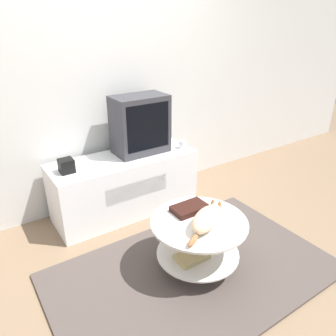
% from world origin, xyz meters
% --- Properties ---
extents(ground_plane, '(12.00, 12.00, 0.00)m').
position_xyz_m(ground_plane, '(0.00, 0.00, 0.00)').
color(ground_plane, '#7F664C').
extents(wall_back, '(8.00, 0.05, 2.60)m').
position_xyz_m(wall_back, '(0.00, 1.43, 1.30)').
color(wall_back, silver).
rests_on(wall_back, ground_plane).
extents(rug, '(2.09, 1.31, 0.02)m').
position_xyz_m(rug, '(0.00, 0.00, 0.01)').
color(rug, '#4C423D').
rests_on(rug, ground_plane).
extents(tv_stand, '(1.39, 0.51, 0.58)m').
position_xyz_m(tv_stand, '(-0.01, 1.10, 0.29)').
color(tv_stand, white).
rests_on(tv_stand, ground_plane).
extents(tv, '(0.51, 0.31, 0.55)m').
position_xyz_m(tv, '(0.20, 1.13, 0.85)').
color(tv, '#333338').
rests_on(tv, tv_stand).
extents(speaker, '(0.12, 0.12, 0.12)m').
position_xyz_m(speaker, '(-0.55, 1.07, 0.63)').
color(speaker, black).
rests_on(speaker, tv_stand).
extents(mug, '(0.07, 0.07, 0.08)m').
position_xyz_m(mug, '(0.60, 0.98, 0.62)').
color(mug, white).
rests_on(mug, tv_stand).
extents(coffee_table, '(0.71, 0.71, 0.42)m').
position_xyz_m(coffee_table, '(0.05, 0.03, 0.29)').
color(coffee_table, '#B2B2B7').
rests_on(coffee_table, rug).
extents(dvd_box, '(0.27, 0.17, 0.04)m').
position_xyz_m(dvd_box, '(0.08, 0.18, 0.46)').
color(dvd_box, black).
rests_on(dvd_box, coffee_table).
extents(cat, '(0.48, 0.31, 0.12)m').
position_xyz_m(cat, '(0.06, -0.04, 0.50)').
color(cat, beige).
rests_on(cat, coffee_table).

